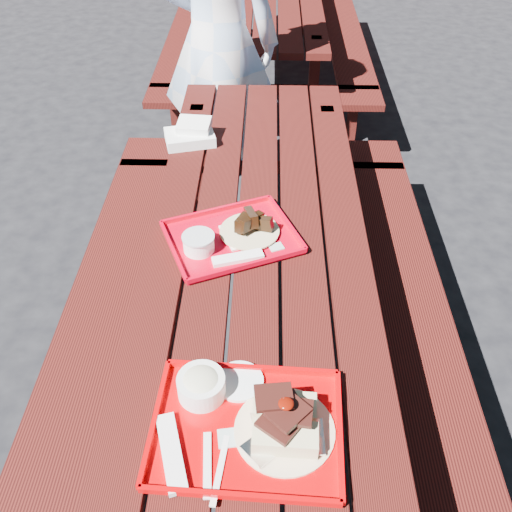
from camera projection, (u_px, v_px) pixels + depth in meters
name	position (u px, v px, depth m)	size (l,w,h in m)	color
ground	(257.00, 379.00, 2.39)	(60.00, 60.00, 0.00)	black
picnic_table_near	(257.00, 283.00, 2.02)	(1.41, 2.40, 0.75)	#42110C
picnic_table_far	(266.00, 14.00, 4.12)	(1.41, 2.40, 0.75)	#42110C
near_tray	(247.00, 415.00, 1.36)	(0.47, 0.39, 0.14)	#BF0003
far_tray	(230.00, 237.00, 1.88)	(0.50, 0.45, 0.07)	#C40017
white_cloth	(191.00, 134.00, 2.37)	(0.23, 0.19, 0.08)	white
person	(218.00, 43.00, 2.90)	(0.63, 0.42, 1.73)	#B6D6FF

